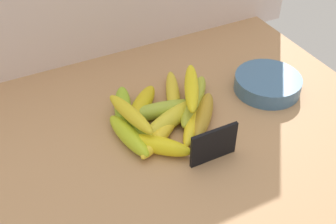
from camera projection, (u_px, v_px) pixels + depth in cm
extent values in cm
cube|color=tan|center=(160.00, 141.00, 97.74)|extent=(110.00, 76.00, 3.00)
cube|color=black|center=(214.00, 145.00, 88.66)|extent=(11.00, 0.80, 8.40)
cube|color=#8C6040|center=(211.00, 155.00, 91.72)|extent=(9.90, 1.20, 0.60)
cylinder|color=#426A93|center=(267.00, 83.00, 108.92)|extent=(17.14, 17.14, 4.14)
ellipsoid|color=gold|center=(143.00, 105.00, 102.27)|extent=(13.77, 14.04, 4.20)
ellipsoid|color=yellow|center=(158.00, 145.00, 91.72)|extent=(13.90, 13.57, 3.95)
ellipsoid|color=yellow|center=(193.00, 125.00, 97.35)|extent=(12.21, 13.51, 3.22)
ellipsoid|color=#91BD28|center=(123.00, 107.00, 101.67)|extent=(9.27, 16.03, 4.07)
ellipsoid|color=yellow|center=(171.00, 119.00, 98.16)|extent=(19.50, 10.64, 4.26)
ellipsoid|color=#B38B25|center=(203.00, 115.00, 99.52)|extent=(13.78, 15.27, 3.94)
ellipsoid|color=#91AC2A|center=(137.00, 126.00, 96.45)|extent=(5.27, 15.74, 3.90)
ellipsoid|color=#AEC622|center=(129.00, 135.00, 94.00)|extent=(6.35, 16.22, 4.04)
ellipsoid|color=#A7B431|center=(194.00, 101.00, 103.43)|extent=(16.99, 18.04, 4.23)
ellipsoid|color=gold|center=(173.00, 96.00, 105.59)|extent=(11.33, 20.33, 3.44)
ellipsoid|color=#99B034|center=(162.00, 110.00, 100.74)|extent=(20.46, 7.59, 4.09)
ellipsoid|color=yellow|center=(162.00, 133.00, 95.00)|extent=(16.36, 13.08, 3.39)
ellipsoid|color=gold|center=(130.00, 114.00, 94.33)|extent=(6.55, 16.86, 3.27)
ellipsoid|color=yellow|center=(192.00, 87.00, 101.20)|extent=(11.85, 18.33, 3.40)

